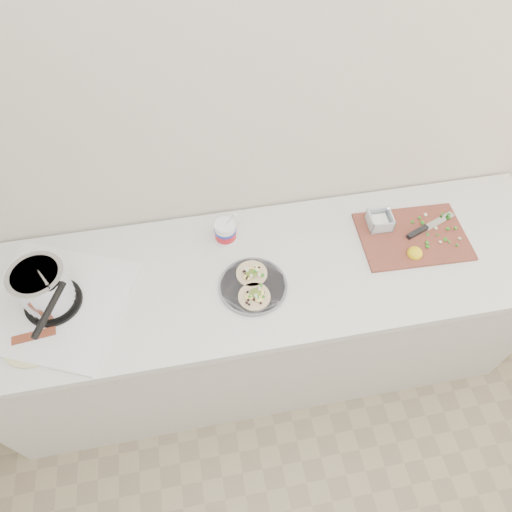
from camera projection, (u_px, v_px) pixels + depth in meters
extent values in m
cube|color=beige|center=(248.00, 137.00, 1.64)|extent=(3.50, 0.05, 2.60)
cube|color=silver|center=(261.00, 323.00, 2.18)|extent=(2.40, 0.62, 0.86)
cube|color=silver|center=(263.00, 273.00, 1.80)|extent=(2.44, 0.66, 0.04)
cube|color=silver|center=(55.00, 304.00, 1.69)|extent=(0.65, 0.63, 0.01)
cylinder|color=black|center=(54.00, 302.00, 1.68)|extent=(0.21, 0.21, 0.01)
torus|color=black|center=(52.00, 300.00, 1.67)|extent=(0.18, 0.18, 0.02)
cylinder|color=silver|center=(43.00, 287.00, 1.59)|extent=(0.18, 0.18, 0.16)
cylinder|color=slate|center=(253.00, 286.00, 1.73)|extent=(0.25, 0.25, 0.01)
cylinder|color=slate|center=(253.00, 286.00, 1.73)|extent=(0.26, 0.26, 0.00)
cylinder|color=white|center=(225.00, 232.00, 1.83)|extent=(0.08, 0.08, 0.10)
cylinder|color=red|center=(225.00, 233.00, 1.84)|extent=(0.09, 0.09, 0.04)
cylinder|color=#192D99|center=(225.00, 230.00, 1.82)|extent=(0.09, 0.09, 0.01)
cube|color=brown|center=(412.00, 236.00, 1.88)|extent=(0.45, 0.32, 0.01)
cube|color=white|center=(380.00, 222.00, 1.89)|extent=(0.06, 0.06, 0.03)
ellipsoid|color=yellow|center=(415.00, 252.00, 1.80)|extent=(0.06, 0.06, 0.05)
cube|color=silver|center=(439.00, 221.00, 1.92)|extent=(0.16, 0.09, 0.00)
cube|color=black|center=(417.00, 232.00, 1.87)|extent=(0.10, 0.06, 0.02)
cylinder|color=#C7BE85|center=(35.00, 337.00, 1.61)|extent=(0.23, 0.23, 0.01)
cube|color=brown|center=(34.00, 336.00, 1.60)|extent=(0.15, 0.05, 0.01)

